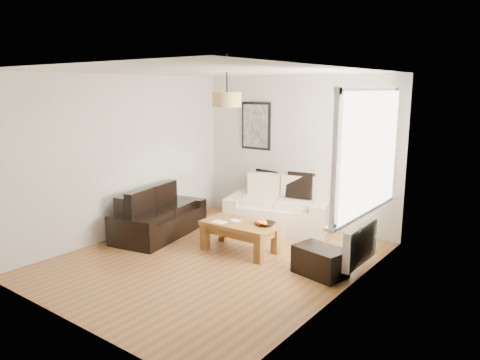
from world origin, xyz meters
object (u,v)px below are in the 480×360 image
Objects in this scene: ottoman at (320,261)px; loveseat_cream at (279,204)px; coffee_table at (240,237)px; sofa_leather at (160,213)px.

loveseat_cream is at bearing 137.45° from ottoman.
loveseat_cream reaches higher than coffee_table.
ottoman is (1.35, -0.06, -0.04)m from coffee_table.
coffee_table is at bearing -95.76° from sofa_leather.
loveseat_cream is at bearing -54.77° from sofa_leather.
sofa_leather is 2.58× the size of ottoman.
coffee_table reaches higher than ottoman.
ottoman is (2.88, 0.10, -0.18)m from sofa_leather.
loveseat_cream is at bearing 96.67° from coffee_table.
coffee_table is 1.69× the size of ottoman.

